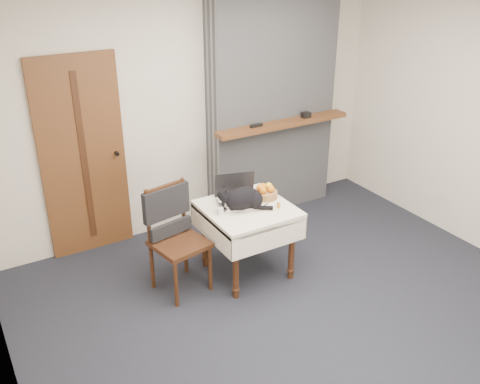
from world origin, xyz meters
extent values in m
plane|color=black|center=(0.00, 0.00, 0.00)|extent=(4.50, 4.50, 0.00)
cube|color=beige|center=(0.00, 2.00, 1.30)|extent=(4.50, 0.02, 2.60)
cube|color=brown|center=(-1.20, 1.98, 1.00)|extent=(0.82, 0.05, 2.00)
cube|color=#3B1D10|center=(-1.20, 1.95, 1.00)|extent=(0.06, 0.01, 1.70)
cylinder|color=black|center=(-0.88, 1.93, 1.00)|extent=(0.04, 0.06, 0.04)
cube|color=gray|center=(0.90, 1.85, 1.30)|extent=(1.50, 0.30, 2.60)
cube|color=brown|center=(0.90, 1.61, 1.10)|extent=(1.62, 0.18, 0.05)
cube|color=black|center=(0.55, 1.61, 1.14)|extent=(0.14, 0.04, 0.03)
cube|color=black|center=(1.20, 1.61, 1.16)|extent=(0.10, 0.07, 0.06)
cylinder|color=#3B1D10|center=(-0.36, 0.47, 0.32)|extent=(0.06, 0.06, 0.64)
sphere|color=#3B1D10|center=(-0.36, 0.47, 0.08)|extent=(0.07, 0.07, 0.07)
cylinder|color=#3B1D10|center=(0.24, 0.47, 0.32)|extent=(0.06, 0.06, 0.64)
sphere|color=#3B1D10|center=(0.24, 0.47, 0.08)|extent=(0.07, 0.07, 0.07)
cylinder|color=#3B1D10|center=(-0.36, 1.07, 0.32)|extent=(0.06, 0.06, 0.64)
sphere|color=#3B1D10|center=(-0.36, 1.07, 0.08)|extent=(0.07, 0.07, 0.07)
cylinder|color=#3B1D10|center=(0.24, 1.07, 0.32)|extent=(0.06, 0.06, 0.64)
sphere|color=#3B1D10|center=(0.24, 1.07, 0.08)|extent=(0.07, 0.07, 0.07)
cube|color=beige|center=(-0.06, 0.77, 0.67)|extent=(0.78, 0.78, 0.06)
cube|color=beige|center=(-0.06, 0.39, 0.56)|extent=(0.78, 0.01, 0.22)
cube|color=beige|center=(-0.06, 1.16, 0.56)|extent=(0.78, 0.01, 0.22)
cube|color=beige|center=(-0.45, 0.77, 0.56)|extent=(0.01, 0.78, 0.22)
cube|color=beige|center=(0.32, 0.77, 0.56)|extent=(0.01, 0.78, 0.22)
cube|color=#B7B7BC|center=(-0.12, 0.84, 0.71)|extent=(0.43, 0.35, 0.02)
cube|color=black|center=(-0.12, 0.84, 0.72)|extent=(0.35, 0.26, 0.00)
cube|color=black|center=(-0.07, 0.99, 0.85)|extent=(0.38, 0.17, 0.26)
cube|color=#AED7FF|center=(-0.08, 0.99, 0.85)|extent=(0.35, 0.15, 0.23)
ellipsoid|color=black|center=(-0.12, 0.76, 0.81)|extent=(0.37, 0.27, 0.21)
ellipsoid|color=black|center=(-0.03, 0.74, 0.79)|extent=(0.21, 0.23, 0.17)
sphere|color=black|center=(-0.29, 0.80, 0.86)|extent=(0.15, 0.15, 0.12)
ellipsoid|color=white|center=(-0.33, 0.81, 0.83)|extent=(0.07, 0.07, 0.06)
ellipsoid|color=white|center=(-0.26, 0.79, 0.77)|extent=(0.07, 0.08, 0.09)
cone|color=black|center=(-0.29, 0.76, 0.92)|extent=(0.05, 0.06, 0.05)
cone|color=black|center=(-0.27, 0.83, 0.92)|extent=(0.05, 0.06, 0.05)
cylinder|color=black|center=(0.03, 0.65, 0.73)|extent=(0.17, 0.13, 0.04)
sphere|color=white|center=(-0.27, 0.76, 0.72)|extent=(0.04, 0.04, 0.04)
sphere|color=white|center=(-0.25, 0.83, 0.72)|extent=(0.04, 0.04, 0.04)
cylinder|color=silver|center=(-0.35, 0.77, 0.73)|extent=(0.06, 0.06, 0.07)
cylinder|color=#AF6E15|center=(0.17, 0.62, 0.73)|extent=(0.03, 0.03, 0.06)
cylinder|color=silver|center=(0.17, 0.62, 0.77)|extent=(0.04, 0.04, 0.01)
cylinder|color=#9E643F|center=(0.19, 0.86, 0.73)|extent=(0.23, 0.23, 0.06)
sphere|color=orange|center=(0.14, 0.83, 0.80)|extent=(0.07, 0.07, 0.07)
sphere|color=orange|center=(0.22, 0.82, 0.80)|extent=(0.07, 0.07, 0.07)
sphere|color=orange|center=(0.19, 0.91, 0.80)|extent=(0.07, 0.07, 0.07)
sphere|color=yellow|center=(0.24, 0.89, 0.80)|extent=(0.07, 0.07, 0.07)
sphere|color=orange|center=(0.15, 0.90, 0.80)|extent=(0.07, 0.07, 0.07)
cube|color=black|center=(0.09, 0.79, 0.70)|extent=(0.14, 0.03, 0.01)
cube|color=#3B1D10|center=(-0.72, 0.85, 0.47)|extent=(0.51, 0.51, 0.04)
cylinder|color=#3B1D10|center=(-0.87, 0.63, 0.23)|extent=(0.04, 0.04, 0.47)
cylinder|color=#3B1D10|center=(-0.50, 0.70, 0.23)|extent=(0.04, 0.04, 0.47)
cylinder|color=#3B1D10|center=(-0.94, 1.00, 0.23)|extent=(0.04, 0.04, 0.47)
cylinder|color=#3B1D10|center=(-0.57, 1.07, 0.23)|extent=(0.04, 0.04, 0.47)
cylinder|color=#3B1D10|center=(-0.94, 1.00, 0.73)|extent=(0.04, 0.04, 0.52)
cylinder|color=#3B1D10|center=(-0.57, 1.07, 0.73)|extent=(0.04, 0.04, 0.52)
cube|color=#3B1D10|center=(-0.76, 1.03, 0.83)|extent=(0.37, 0.10, 0.29)
cube|color=black|center=(-0.76, 1.02, 0.81)|extent=(0.46, 0.15, 0.29)
camera|label=1|loc=(-2.33, -2.95, 2.92)|focal=40.00mm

